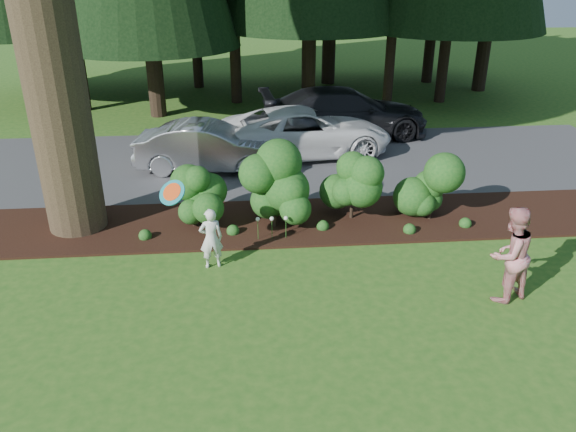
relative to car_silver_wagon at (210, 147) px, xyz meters
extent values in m
plane|color=#265618|center=(1.77, -6.88, -0.71)|extent=(80.00, 80.00, 0.00)
cube|color=black|center=(1.77, -3.63, -0.68)|extent=(16.00, 2.50, 0.05)
cube|color=#38383A|center=(1.77, 0.62, -0.69)|extent=(22.00, 6.00, 0.03)
sphere|color=#164A17|center=(-0.23, -3.68, -0.05)|extent=(1.08, 1.08, 1.08)
cylinder|color=black|center=(-0.23, -3.68, -0.56)|extent=(0.08, 0.08, 0.30)
sphere|color=#164A17|center=(1.57, -3.88, 0.23)|extent=(1.35, 1.35, 1.35)
cylinder|color=black|center=(1.57, -3.88, -0.56)|extent=(0.08, 0.08, 0.30)
sphere|color=#164A17|center=(3.37, -3.58, 0.12)|extent=(1.26, 1.26, 1.26)
cylinder|color=black|center=(3.37, -3.58, -0.56)|extent=(0.08, 0.08, 0.30)
sphere|color=#164A17|center=(5.17, -3.78, 0.01)|extent=(1.17, 1.17, 1.17)
cylinder|color=black|center=(5.17, -3.78, -0.56)|extent=(0.08, 0.08, 0.30)
cylinder|color=#164A17|center=(1.17, -4.48, -0.46)|extent=(0.01, 0.01, 0.50)
sphere|color=white|center=(1.17, -4.48, -0.19)|extent=(0.09, 0.09, 0.09)
cylinder|color=#164A17|center=(1.47, -4.48, -0.46)|extent=(0.01, 0.01, 0.50)
sphere|color=white|center=(1.47, -4.48, -0.19)|extent=(0.09, 0.09, 0.09)
cylinder|color=#164A17|center=(1.77, -4.48, -0.46)|extent=(0.01, 0.01, 0.50)
sphere|color=white|center=(1.77, -4.48, -0.19)|extent=(0.09, 0.09, 0.09)
imported|color=#ADAEB2|center=(0.00, 0.00, 0.00)|extent=(4.28, 1.96, 1.36)
imported|color=silver|center=(2.82, 1.12, 0.05)|extent=(5.48, 3.04, 1.45)
imported|color=black|center=(4.35, 2.92, 0.13)|extent=(5.73, 2.66, 1.62)
imported|color=silver|center=(0.23, -5.49, -0.09)|extent=(0.50, 0.37, 1.24)
imported|color=red|center=(5.45, -7.08, 0.18)|extent=(1.05, 0.94, 1.77)
cylinder|color=teal|center=(-0.43, -5.49, 0.89)|extent=(0.62, 0.44, 0.54)
cylinder|color=#E54713|center=(-0.43, -5.49, 0.91)|extent=(0.43, 0.31, 0.38)
camera|label=1|loc=(0.88, -15.24, 4.87)|focal=35.00mm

